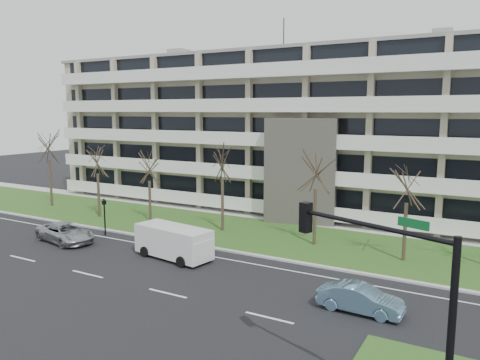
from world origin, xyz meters
The scene contains 17 objects.
ground centered at (0.00, 0.00, 0.00)m, with size 160.00×160.00×0.00m, color black.
grass_verge centered at (0.00, 13.00, 0.03)m, with size 90.00×10.00×0.06m, color #27531B.
curb centered at (0.00, 8.00, 0.06)m, with size 90.00×0.35×0.12m, color #B2B2AD.
sidewalk centered at (0.00, 18.50, 0.04)m, with size 90.00×2.00×0.08m, color #B2B2AD.
lane_edge_line centered at (0.00, 6.50, 0.01)m, with size 90.00×0.12×0.01m, color white.
apartment_building centered at (-0.01, 25.32, 7.61)m, with size 60.50×15.10×18.75m.
silver_pickup centered at (-12.72, 4.10, 0.71)m, with size 2.35×5.10×1.42m, color #A4A7AB.
blue_sedan centered at (9.51, 2.75, 0.67)m, with size 1.41×4.06×1.34m, color #6A97B7.
white_van centered at (-3.35, 4.98, 1.26)m, with size 5.67×2.85×2.10m.
traffic_signal centered at (12.39, -4.91, 4.27)m, with size 5.38×2.25×6.59m.
pedestrian_signal centered at (-11.51, 6.87, 1.85)m, with size 0.28×0.23×2.91m.
tree_0 centered at (-24.57, 12.40, 6.49)m, with size 4.17×4.17×8.34m.
tree_1 centered at (-16.67, 11.23, 5.56)m, with size 3.58×3.58×7.15m.
tree_2 centered at (-11.40, 12.08, 5.01)m, with size 3.22×3.22×6.45m.
tree_3 centered at (-4.31, 12.57, 5.81)m, with size 3.74×3.74×7.47m.
tree_4 centered at (3.56, 12.42, 5.68)m, with size 3.65×3.65×7.31m.
tree_5 centered at (9.87, 11.79, 5.28)m, with size 3.40×3.40×6.80m.
Camera 1 is at (15.02, -18.69, 9.61)m, focal length 35.00 mm.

